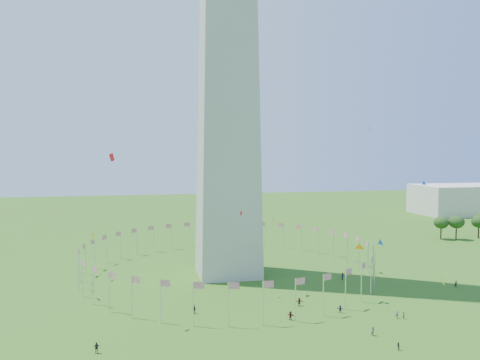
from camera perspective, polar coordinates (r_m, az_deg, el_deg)
name	(u,v)px	position (r m, az deg, el deg)	size (l,w,h in m)	color
ground	(277,346)	(88.88, 4.52, -19.51)	(600.00, 600.00, 0.00)	#285413
flag_ring	(228,258)	(134.02, -1.49, -9.52)	(80.24, 80.24, 9.00)	silver
gov_building_east_a	(462,199)	(287.77, 25.43, -2.14)	(50.00, 30.00, 16.00)	beige
crowd	(311,338)	(90.58, 8.69, -18.47)	(100.07, 71.84, 1.95)	#252525
kites_aloft	(298,212)	(108.75, 7.14, -3.92)	(102.13, 73.97, 34.17)	orange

